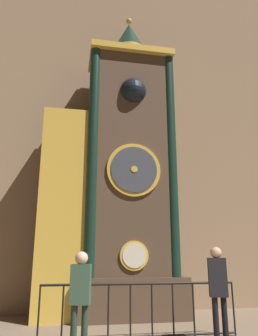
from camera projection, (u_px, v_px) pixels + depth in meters
cathedral_back_wall at (132, 112)px, 11.59m from camera, size 24.00×0.32×13.11m
clock_tower at (116, 176)px, 9.65m from camera, size 4.03×1.83×9.45m
railing_fence at (141, 308)px, 6.59m from camera, size 4.04×0.05×1.07m
visitor_near at (80, 291)px, 5.62m from camera, size 0.38×0.29×1.68m
visitor_far at (218, 284)px, 6.28m from camera, size 0.39×0.32×1.77m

